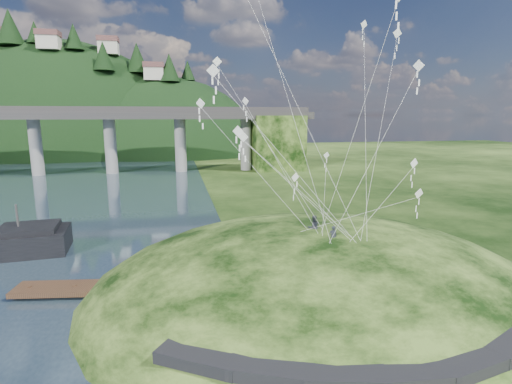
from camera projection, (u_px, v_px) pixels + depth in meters
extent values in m
plane|color=black|center=(216.00, 313.00, 26.88)|extent=(320.00, 320.00, 0.00)
ellipsoid|color=black|center=(317.00, 308.00, 30.64)|extent=(36.00, 32.00, 13.00)
cube|color=black|center=(200.00, 358.00, 18.50)|extent=(4.32, 3.62, 0.71)
cube|color=black|center=(271.00, 370.00, 17.49)|extent=(4.10, 2.97, 0.61)
cube|color=black|center=(344.00, 376.00, 17.11)|extent=(3.85, 2.37, 0.62)
cube|color=black|center=(413.00, 375.00, 17.27)|extent=(3.62, 1.83, 0.66)
cube|color=black|center=(471.00, 363.00, 18.04)|extent=(3.82, 2.27, 0.68)
cube|color=black|center=(510.00, 342.00, 19.53)|extent=(4.11, 2.97, 0.71)
cylinder|color=gray|center=(36.00, 146.00, 86.78)|extent=(2.60, 2.60, 13.00)
cylinder|color=gray|center=(111.00, 145.00, 89.80)|extent=(2.60, 2.60, 13.00)
cylinder|color=gray|center=(181.00, 144.00, 92.82)|extent=(2.60, 2.60, 13.00)
cylinder|color=gray|center=(246.00, 143.00, 95.84)|extent=(2.60, 2.60, 13.00)
cube|color=black|center=(276.00, 143.00, 97.30)|extent=(12.00, 11.00, 13.00)
ellipsoid|color=black|center=(68.00, 170.00, 141.48)|extent=(96.00, 68.00, 88.00)
ellipsoid|color=black|center=(169.00, 181.00, 141.36)|extent=(76.00, 56.00, 72.00)
cone|color=black|center=(9.00, 27.00, 120.04)|extent=(8.01, 8.01, 10.54)
cone|color=black|center=(34.00, 32.00, 121.12)|extent=(4.97, 4.97, 6.54)
cone|color=black|center=(74.00, 36.00, 121.64)|extent=(5.83, 5.83, 7.67)
cone|color=black|center=(103.00, 56.00, 119.77)|extent=(6.47, 6.47, 8.51)
cone|color=black|center=(137.00, 58.00, 128.09)|extent=(7.13, 7.13, 9.38)
cone|color=black|center=(169.00, 68.00, 125.92)|extent=(6.56, 6.56, 8.63)
cone|color=black|center=(188.00, 70.00, 132.49)|extent=(4.88, 4.88, 6.42)
cube|color=beige|center=(49.00, 43.00, 118.84)|extent=(6.00, 5.00, 4.00)
cube|color=brown|center=(48.00, 33.00, 118.33)|extent=(6.40, 5.40, 1.60)
cube|color=beige|center=(109.00, 48.00, 127.75)|extent=(6.00, 5.00, 4.00)
cube|color=brown|center=(108.00, 39.00, 127.24)|extent=(6.40, 5.40, 1.60)
cube|color=beige|center=(154.00, 74.00, 126.28)|extent=(6.00, 5.00, 4.00)
cube|color=brown|center=(153.00, 65.00, 125.77)|extent=(6.40, 5.40, 1.60)
cube|color=black|center=(29.00, 228.00, 38.10)|extent=(5.48, 4.72, 0.51)
cylinder|color=#2D2B2B|center=(17.00, 218.00, 37.65)|extent=(0.20, 0.20, 2.55)
cube|color=#342015|center=(118.00, 287.00, 29.73)|extent=(15.16, 4.39, 0.37)
cylinder|color=#342015|center=(30.00, 293.00, 29.39)|extent=(0.32, 0.32, 1.07)
cylinder|color=#342015|center=(75.00, 292.00, 29.59)|extent=(0.32, 0.32, 1.07)
cylinder|color=#342015|center=(119.00, 290.00, 29.78)|extent=(0.32, 0.32, 1.07)
cylinder|color=#342015|center=(162.00, 289.00, 29.98)|extent=(0.32, 0.32, 1.07)
cylinder|color=#342015|center=(205.00, 288.00, 30.17)|extent=(0.32, 0.32, 1.07)
imported|color=#252831|center=(333.00, 226.00, 27.07)|extent=(0.58, 0.41, 1.52)
imported|color=#252831|center=(314.00, 215.00, 28.99)|extent=(0.95, 0.77, 1.85)
cube|color=white|center=(414.00, 163.00, 25.08)|extent=(0.64, 0.24, 0.66)
cube|color=white|center=(414.00, 171.00, 25.16)|extent=(0.08, 0.06, 0.38)
cube|color=white|center=(413.00, 178.00, 25.25)|extent=(0.08, 0.06, 0.38)
cube|color=white|center=(412.00, 185.00, 25.34)|extent=(0.08, 0.06, 0.38)
cube|color=white|center=(243.00, 137.00, 26.80)|extent=(0.69, 0.24, 0.68)
cube|color=white|center=(243.00, 144.00, 26.89)|extent=(0.09, 0.03, 0.40)
cube|color=white|center=(243.00, 152.00, 26.99)|extent=(0.09, 0.03, 0.40)
cube|color=white|center=(243.00, 159.00, 27.08)|extent=(0.09, 0.03, 0.40)
cube|color=white|center=(217.00, 62.00, 34.17)|extent=(0.82, 0.19, 0.81)
cube|color=white|center=(217.00, 69.00, 34.28)|extent=(0.11, 0.05, 0.47)
cube|color=white|center=(217.00, 76.00, 34.39)|extent=(0.11, 0.05, 0.47)
cube|color=white|center=(217.00, 82.00, 34.50)|extent=(0.11, 0.05, 0.47)
cube|color=white|center=(245.00, 101.00, 34.23)|extent=(0.48, 0.59, 0.70)
cube|color=white|center=(245.00, 107.00, 34.33)|extent=(0.09, 0.07, 0.42)
cube|color=white|center=(245.00, 113.00, 34.43)|extent=(0.09, 0.07, 0.42)
cube|color=white|center=(245.00, 119.00, 34.52)|extent=(0.09, 0.07, 0.42)
cube|color=white|center=(327.00, 155.00, 37.52)|extent=(0.66, 0.24, 0.66)
cube|color=white|center=(326.00, 160.00, 37.62)|extent=(0.08, 0.06, 0.39)
cube|color=white|center=(326.00, 165.00, 37.71)|extent=(0.08, 0.06, 0.39)
cube|color=white|center=(326.00, 170.00, 37.80)|extent=(0.08, 0.06, 0.39)
cube|color=white|center=(397.00, 33.00, 32.40)|extent=(0.82, 0.26, 0.80)
cube|color=white|center=(397.00, 41.00, 32.51)|extent=(0.11, 0.06, 0.48)
cube|color=white|center=(396.00, 48.00, 32.62)|extent=(0.11, 0.06, 0.48)
cube|color=white|center=(396.00, 56.00, 32.74)|extent=(0.11, 0.06, 0.48)
cube|color=white|center=(213.00, 71.00, 22.89)|extent=(0.77, 0.24, 0.76)
cube|color=white|center=(213.00, 80.00, 22.99)|extent=(0.10, 0.03, 0.45)
cube|color=white|center=(213.00, 90.00, 23.10)|extent=(0.10, 0.03, 0.45)
cube|color=white|center=(214.00, 100.00, 23.20)|extent=(0.10, 0.03, 0.45)
cube|color=white|center=(364.00, 24.00, 37.10)|extent=(0.77, 0.31, 0.79)
cube|color=white|center=(364.00, 31.00, 37.21)|extent=(0.10, 0.08, 0.47)
cube|color=white|center=(363.00, 37.00, 37.31)|extent=(0.10, 0.08, 0.47)
cube|color=white|center=(363.00, 44.00, 37.42)|extent=(0.10, 0.08, 0.47)
cube|color=white|center=(398.00, 5.00, 24.70)|extent=(0.11, 0.07, 0.51)
cube|color=white|center=(398.00, 15.00, 24.82)|extent=(0.11, 0.07, 0.51)
cube|color=white|center=(397.00, 26.00, 24.94)|extent=(0.11, 0.07, 0.51)
cube|color=white|center=(419.00, 193.00, 28.68)|extent=(0.77, 0.23, 0.77)
cube|color=white|center=(418.00, 201.00, 28.78)|extent=(0.10, 0.07, 0.46)
cube|color=white|center=(418.00, 209.00, 28.89)|extent=(0.10, 0.07, 0.46)
cube|color=white|center=(417.00, 216.00, 29.00)|extent=(0.10, 0.07, 0.46)
cube|color=white|center=(238.00, 131.00, 26.76)|extent=(0.69, 0.47, 0.78)
cube|color=white|center=(238.00, 140.00, 26.87)|extent=(0.10, 0.05, 0.46)
cube|color=white|center=(238.00, 148.00, 26.98)|extent=(0.10, 0.05, 0.46)
cube|color=white|center=(238.00, 157.00, 27.08)|extent=(0.10, 0.05, 0.46)
cube|color=white|center=(200.00, 103.00, 28.24)|extent=(0.61, 0.50, 0.73)
cube|color=white|center=(201.00, 111.00, 28.34)|extent=(0.10, 0.05, 0.44)
cube|color=white|center=(201.00, 119.00, 28.44)|extent=(0.10, 0.05, 0.44)
cube|color=white|center=(201.00, 126.00, 28.54)|extent=(0.10, 0.05, 0.44)
cube|color=white|center=(419.00, 66.00, 28.16)|extent=(0.52, 0.69, 0.80)
cube|color=white|center=(418.00, 74.00, 28.27)|extent=(0.10, 0.08, 0.48)
cube|color=white|center=(417.00, 83.00, 28.38)|extent=(0.10, 0.08, 0.48)
cube|color=white|center=(417.00, 91.00, 28.49)|extent=(0.10, 0.08, 0.48)
cube|color=white|center=(295.00, 177.00, 30.52)|extent=(0.68, 0.37, 0.74)
cube|color=white|center=(295.00, 184.00, 30.62)|extent=(0.09, 0.08, 0.43)
cube|color=white|center=(295.00, 191.00, 30.72)|extent=(0.09, 0.08, 0.43)
cube|color=white|center=(295.00, 198.00, 30.82)|extent=(0.09, 0.08, 0.43)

